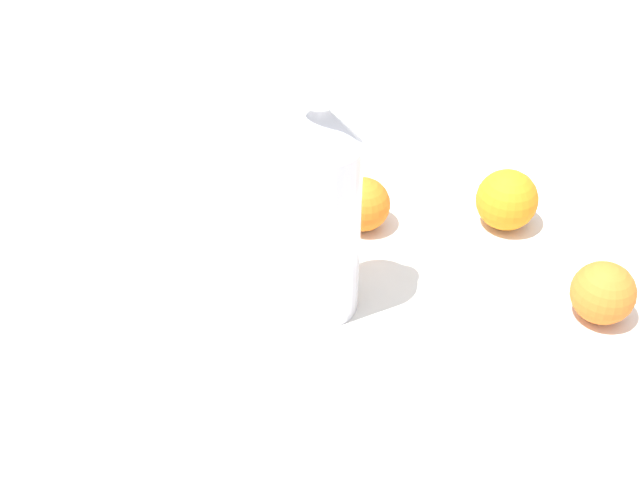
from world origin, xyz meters
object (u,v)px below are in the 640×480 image
at_px(orange_1, 363,204).
at_px(water_bottle, 320,210).
at_px(orange_0, 507,200).
at_px(orange_2, 603,293).

bearing_deg(orange_1, water_bottle, 127.65).
xyz_separation_m(orange_0, orange_1, (0.08, 0.14, -0.00)).
height_order(orange_0, orange_2, orange_0).
distance_m(water_bottle, orange_2, 0.28).
relative_size(orange_0, orange_1, 1.12).
distance_m(water_bottle, orange_0, 0.26).
relative_size(water_bottle, orange_2, 4.11).
distance_m(orange_0, orange_1, 0.16).
height_order(orange_0, orange_1, orange_0).
xyz_separation_m(water_bottle, orange_2, (-0.16, -0.22, -0.08)).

